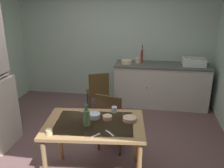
{
  "coord_description": "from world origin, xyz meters",
  "views": [
    {
      "loc": [
        0.82,
        -3.05,
        2.12
      ],
      "look_at": [
        0.3,
        0.11,
        1.0
      ],
      "focal_mm": 37.98,
      "sensor_mm": 36.0,
      "label": 1
    }
  ],
  "objects": [
    {
      "name": "dining_table",
      "position": [
        0.21,
        -0.63,
        0.67
      ],
      "size": [
        1.24,
        0.89,
        0.77
      ],
      "color": "olive",
      "rests_on": "ground"
    },
    {
      "name": "serving_bowl_wide",
      "position": [
        0.18,
        -0.51,
        0.8
      ],
      "size": [
        0.14,
        0.14,
        0.06
      ],
      "primitive_type": "cylinder",
      "color": "#9EB2C6",
      "rests_on": "dining_table"
    },
    {
      "name": "hand_pump",
      "position": [
        0.64,
        1.82,
        1.07
      ],
      "size": [
        0.05,
        0.27,
        0.39
      ],
      "color": "maroon",
      "rests_on": "counter_cabinet"
    },
    {
      "name": "teacup_mint",
      "position": [
        -0.21,
        -0.97,
        0.8
      ],
      "size": [
        0.07,
        0.07,
        0.06
      ],
      "primitive_type": "cylinder",
      "color": "beige",
      "rests_on": "dining_table"
    },
    {
      "name": "teaspoon_by_cup",
      "position": [
        0.43,
        -0.84,
        0.77
      ],
      "size": [
        0.12,
        0.13,
        0.0
      ],
      "primitive_type": "cube",
      "rotation": [
        0.0,
        0.0,
        5.46
      ],
      "color": "beige",
      "rests_on": "dining_table"
    },
    {
      "name": "glass_bottle",
      "position": [
        0.14,
        -0.71,
        0.87
      ],
      "size": [
        0.08,
        0.08,
        0.26
      ],
      "color": "#4C7F56",
      "rests_on": "dining_table"
    },
    {
      "name": "chair_by_counter",
      "position": [
        -0.14,
        1.11,
        0.47
      ],
      "size": [
        0.53,
        0.53,
        0.87
      ],
      "color": "#4D381A",
      "rests_on": "ground"
    },
    {
      "name": "chair_far_side",
      "position": [
        0.31,
        -0.01,
        0.49
      ],
      "size": [
        0.48,
        0.48,
        0.91
      ],
      "color": "#47311A",
      "rests_on": "ground"
    },
    {
      "name": "wall_back",
      "position": [
        0.0,
        2.15,
        1.28
      ],
      "size": [
        4.38,
        0.1,
        2.57
      ],
      "primitive_type": "cube",
      "color": "#B0C6B4",
      "rests_on": "ground"
    },
    {
      "name": "mug_dark",
      "position": [
        0.4,
        -0.32,
        0.81
      ],
      "size": [
        0.07,
        0.07,
        0.08
      ],
      "primitive_type": "cylinder",
      "color": "#9EB2C6",
      "rests_on": "dining_table"
    },
    {
      "name": "mixing_bowl_counter",
      "position": [
        0.34,
        1.73,
        0.94
      ],
      "size": [
        0.23,
        0.23,
        0.08
      ],
      "primitive_type": "cylinder",
      "color": "beige",
      "rests_on": "counter_cabinet"
    },
    {
      "name": "soup_bowl_small",
      "position": [
        0.61,
        -0.52,
        0.79
      ],
      "size": [
        0.16,
        0.16,
        0.05
      ],
      "primitive_type": "cylinder",
      "color": "tan",
      "rests_on": "dining_table"
    },
    {
      "name": "table_knife",
      "position": [
        0.05,
        -0.36,
        0.77
      ],
      "size": [
        0.21,
        0.05,
        0.0
      ],
      "primitive_type": "cube",
      "rotation": [
        0.0,
        0.0,
        0.19
      ],
      "color": "silver",
      "rests_on": "dining_table"
    },
    {
      "name": "ground_plane",
      "position": [
        0.0,
        0.0,
        0.0
      ],
      "size": [
        5.28,
        5.28,
        0.0
      ],
      "primitive_type": "plane",
      "color": "brown"
    },
    {
      "name": "sink_basin",
      "position": [
        1.69,
        1.78,
        0.98
      ],
      "size": [
        0.44,
        0.34,
        0.15
      ],
      "color": "white",
      "rests_on": "counter_cabinet"
    },
    {
      "name": "counter_cabinet",
      "position": [
        1.07,
        1.78,
        0.45
      ],
      "size": [
        1.93,
        0.64,
        0.9
      ],
      "color": "beige",
      "rests_on": "ground"
    },
    {
      "name": "sauce_dish",
      "position": [
        0.34,
        -0.52,
        0.79
      ],
      "size": [
        0.11,
        0.11,
        0.05
      ],
      "primitive_type": "cylinder",
      "color": "tan",
      "rests_on": "dining_table"
    },
    {
      "name": "stoneware_crock",
      "position": [
        0.57,
        1.82,
        0.96
      ],
      "size": [
        0.11,
        0.11,
        0.12
      ],
      "primitive_type": "cylinder",
      "color": "beige",
      "rests_on": "counter_cabinet"
    },
    {
      "name": "teaspoon_near_bowl",
      "position": [
        0.29,
        -0.91,
        0.77
      ],
      "size": [
        0.09,
        0.11,
        0.0
      ],
      "primitive_type": "cube",
      "rotation": [
        0.0,
        0.0,
        4.02
      ],
      "color": "beige",
      "rests_on": "dining_table"
    }
  ]
}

